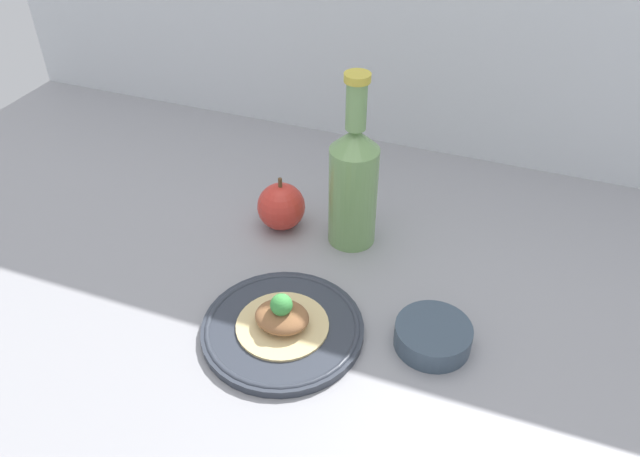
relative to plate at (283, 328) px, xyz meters
The scene contains 6 objects.
ground_plane 6.70cm from the plate, 83.83° to the left, with size 180.00×110.00×4.00cm, color gray.
plate is the anchor object (origin of this frame).
plated_food 2.16cm from the plate, behind, with size 13.34×13.34×5.86cm.
cider_bottle 26.61cm from the plate, 84.43° to the left, with size 7.99×7.99×30.05cm.
apple 25.61cm from the plate, 113.65° to the left, with size 8.31×8.31×9.90cm.
dipping_bowl 21.30cm from the plate, 14.49° to the left, with size 10.80×10.80×3.46cm.
Camera 1 is at (26.23, -62.12, 66.84)cm, focal length 35.00 mm.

